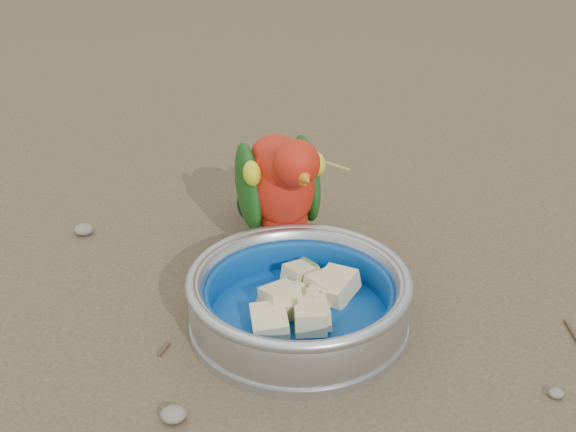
{
  "coord_description": "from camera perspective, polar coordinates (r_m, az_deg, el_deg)",
  "views": [
    {
      "loc": [
        0.04,
        -0.61,
        0.48
      ],
      "look_at": [
        0.11,
        0.14,
        0.08
      ],
      "focal_mm": 50.0,
      "sensor_mm": 36.0,
      "label": 1
    }
  ],
  "objects": [
    {
      "name": "fruit_wedges",
      "position": [
        0.8,
        0.8,
        -6.16
      ],
      "size": [
        0.13,
        0.13,
        0.03
      ],
      "primitive_type": null,
      "color": "beige",
      "rests_on": "food_bowl"
    },
    {
      "name": "lory_parrot",
      "position": [
        0.9,
        -0.48,
        1.47
      ],
      "size": [
        0.14,
        0.21,
        0.16
      ],
      "primitive_type": null,
      "rotation": [
        0.0,
        0.0,
        -2.89
      ],
      "color": "#B51C0D",
      "rests_on": "ground"
    },
    {
      "name": "bowl_wall",
      "position": [
        0.8,
        0.8,
        -5.74
      ],
      "size": [
        0.22,
        0.22,
        0.04
      ],
      "primitive_type": null,
      "color": "#B2B2BA",
      "rests_on": "food_bowl"
    },
    {
      "name": "ground",
      "position": [
        0.78,
        -6.98,
        -10.23
      ],
      "size": [
        60.0,
        60.0,
        0.0
      ],
      "primitive_type": "plane",
      "color": "brown"
    },
    {
      "name": "food_bowl",
      "position": [
        0.81,
        0.79,
        -7.49
      ],
      "size": [
        0.22,
        0.22,
        0.02
      ],
      "primitive_type": "cylinder",
      "color": "#B2B2BA",
      "rests_on": "ground"
    },
    {
      "name": "ground_debris",
      "position": [
        0.83,
        -5.19,
        -7.23
      ],
      "size": [
        0.9,
        0.8,
        0.01
      ],
      "primitive_type": null,
      "color": "tan",
      "rests_on": "ground"
    }
  ]
}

